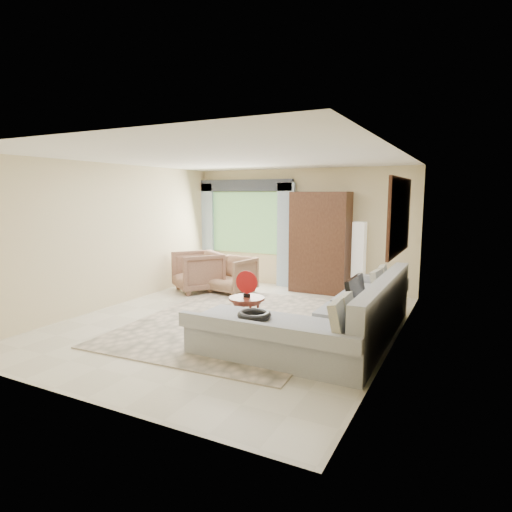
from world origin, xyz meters
The scene contains 17 objects.
ground centered at (0.00, 0.00, 0.00)m, with size 6.00×6.00×0.00m, color silver.
area_rug centered at (0.07, 0.04, 0.01)m, with size 3.00×4.00×0.02m, color beige.
sectional_sofa centered at (1.78, -0.18, 0.28)m, with size 2.30×3.46×0.90m.
tv_screen centered at (2.05, -0.23, 0.72)m, with size 0.06×0.74×0.48m, color black.
garden_hose centered at (1.00, -1.17, 0.55)m, with size 0.43×0.43×0.09m, color black.
coffee_table centered at (0.45, -0.34, 0.28)m, with size 0.53×0.53×0.53m.
red_disc centered at (0.45, -0.34, 0.76)m, with size 0.34×0.34×0.03m, color #A41010.
armchair_left centered at (-1.79, 1.61, 0.42)m, with size 0.90×0.93×0.85m, color #8F654E.
armchair_right centered at (-1.06, 1.78, 0.38)m, with size 0.81×0.83×0.76m, color #967352.
potted_plant centered at (-2.27, 2.70, 0.24)m, with size 0.44×0.38×0.49m, color #999999.
armoire centered at (0.55, 2.72, 1.05)m, with size 1.20×0.55×2.10m, color #331A11.
floor_lamp centered at (1.35, 2.78, 0.75)m, with size 0.24×0.24×1.50m, color silver.
window centered at (-1.35, 2.97, 1.40)m, with size 1.80×0.04×1.40m, color #669E59.
curtain_left centered at (-2.40, 2.88, 1.15)m, with size 0.40×0.08×2.30m, color #9EB7CC.
curtain_right centered at (-0.30, 2.88, 1.15)m, with size 0.40×0.08×2.30m, color #9EB7CC.
valance centered at (-1.35, 2.90, 2.25)m, with size 2.40×0.12×0.26m, color #1E232D.
wall_mirror centered at (2.46, 0.35, 1.75)m, with size 0.05×1.70×1.05m.
Camera 1 is at (3.38, -5.80, 2.05)m, focal length 30.00 mm.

